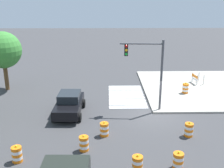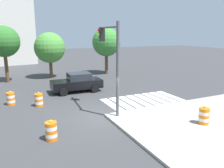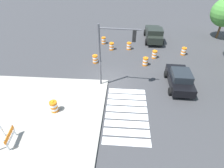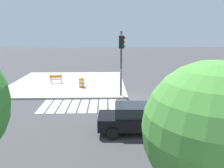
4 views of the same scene
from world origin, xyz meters
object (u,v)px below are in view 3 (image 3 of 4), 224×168
object	(u,v)px
sports_car	(180,79)
traffic_barrel_median_far	(95,59)
traffic_barrel_near_corner	(112,46)
traffic_barrel_median_near	(184,51)
traffic_barrel_far_curb	(129,46)
traffic_barrel_on_sidewalk	(54,106)
traffic_barrel_crosswalk_end	(154,54)
traffic_light_pole	(113,47)
pickup_truck	(154,34)
traffic_barrel_opposite_curb	(145,61)
traffic_barrel_lane_center	(104,40)
construction_barricade	(7,137)

from	to	relation	value
sports_car	traffic_barrel_median_far	bearing A→B (deg)	-114.50
traffic_barrel_median_far	traffic_barrel_near_corner	bearing A→B (deg)	155.58
traffic_barrel_median_near	traffic_barrel_far_curb	size ratio (longest dim) A/B	1.00
traffic_barrel_median_far	traffic_barrel_on_sidewalk	bearing A→B (deg)	-13.91
traffic_barrel_near_corner	traffic_barrel_crosswalk_end	distance (m)	5.43
traffic_barrel_crosswalk_end	traffic_light_pole	xyz separation A→B (m)	(5.77, -4.39, 3.46)
traffic_barrel_median_near	traffic_barrel_median_far	xyz separation A→B (m)	(2.69, -10.24, 0.00)
sports_car	traffic_barrel_on_sidewalk	size ratio (longest dim) A/B	4.27
pickup_truck	traffic_light_pole	world-z (taller)	traffic_light_pole
pickup_truck	traffic_barrel_median_near	xyz separation A→B (m)	(3.90, 3.15, -0.52)
traffic_barrel_median_far	traffic_barrel_opposite_curb	world-z (taller)	same
traffic_barrel_lane_center	pickup_truck	bearing A→B (deg)	101.60
traffic_barrel_near_corner	traffic_barrel_opposite_curb	distance (m)	5.33
sports_car	pickup_truck	xyz separation A→B (m)	(-10.33, -1.12, 0.16)
pickup_truck	traffic_barrel_crosswalk_end	xyz separation A→B (m)	(4.98, -0.43, -0.52)
traffic_barrel_crosswalk_end	traffic_light_pole	distance (m)	8.03
traffic_barrel_median_far	traffic_barrel_far_curb	bearing A→B (deg)	134.74
traffic_barrel_lane_center	traffic_barrel_on_sidewalk	xyz separation A→B (m)	(13.04, -2.30, 0.15)
pickup_truck	traffic_barrel_lane_center	size ratio (longest dim) A/B	5.08
traffic_barrel_opposite_curb	construction_barricade	xyz separation A→B (m)	(10.64, -9.34, 0.27)
traffic_barrel_lane_center	traffic_barrel_on_sidewalk	distance (m)	13.24
sports_car	traffic_barrel_opposite_curb	distance (m)	4.53
traffic_barrel_near_corner	construction_barricade	distance (m)	15.23
sports_car	traffic_barrel_far_curb	bearing A→B (deg)	-148.96
traffic_barrel_crosswalk_end	traffic_barrel_lane_center	xyz separation A→B (m)	(-3.59, -6.31, 0.00)
sports_car	traffic_barrel_median_far	xyz separation A→B (m)	(-3.75, -8.22, -0.36)
traffic_barrel_median_far	traffic_barrel_lane_center	xyz separation A→B (m)	(-5.20, 0.36, 0.00)
traffic_barrel_crosswalk_end	traffic_barrel_median_far	distance (m)	6.86
traffic_barrel_far_curb	construction_barricade	distance (m)	16.36
traffic_barrel_near_corner	construction_barricade	xyz separation A→B (m)	(14.24, -5.41, 0.27)
traffic_barrel_on_sidewalk	construction_barricade	bearing A→B (deg)	-32.87
traffic_barrel_near_corner	traffic_barrel_median_far	size ratio (longest dim) A/B	1.00
traffic_barrel_near_corner	traffic_barrel_median_far	bearing A→B (deg)	-24.42
traffic_barrel_crosswalk_end	construction_barricade	world-z (taller)	construction_barricade
traffic_barrel_near_corner	construction_barricade	bearing A→B (deg)	-20.82
traffic_barrel_median_far	pickup_truck	bearing A→B (deg)	132.85
traffic_barrel_crosswalk_end	traffic_barrel_on_sidewalk	bearing A→B (deg)	-42.35
traffic_barrel_on_sidewalk	traffic_light_pole	xyz separation A→B (m)	(-3.67, 4.22, 3.31)
traffic_barrel_near_corner	traffic_barrel_crosswalk_end	world-z (taller)	same
traffic_barrel_near_corner	traffic_barrel_far_curb	size ratio (longest dim) A/B	1.00
pickup_truck	traffic_light_pole	xyz separation A→B (m)	(10.75, -4.82, 2.94)
traffic_barrel_crosswalk_end	pickup_truck	bearing A→B (deg)	175.07
sports_car	traffic_barrel_median_near	world-z (taller)	sports_car
traffic_barrel_crosswalk_end	traffic_barrel_far_curb	size ratio (longest dim) A/B	1.00
traffic_light_pole	traffic_barrel_opposite_curb	bearing A→B (deg)	141.31
traffic_barrel_opposite_curb	traffic_barrel_far_curb	bearing A→B (deg)	-155.61
traffic_barrel_median_near	construction_barricade	xyz separation A→B (m)	(13.48, -14.09, 0.27)
sports_car	traffic_barrel_far_curb	size ratio (longest dim) A/B	4.27
traffic_barrel_lane_center	traffic_barrel_opposite_curb	bearing A→B (deg)	43.73
traffic_barrel_near_corner	traffic_light_pole	xyz separation A→B (m)	(7.61, 0.71, 3.46)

